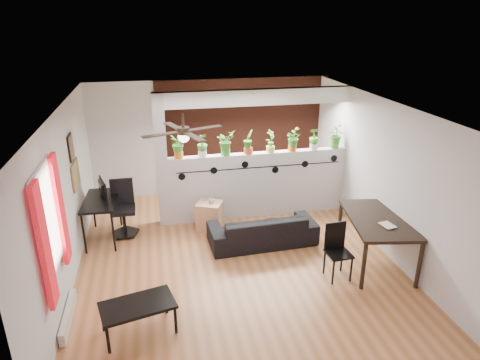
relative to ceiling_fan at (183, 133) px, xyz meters
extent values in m
cube|color=#9B5C32|center=(0.80, 0.30, -2.36)|extent=(6.30, 7.10, 0.10)
cube|color=#B7B7BA|center=(0.80, 3.32, -1.01)|extent=(6.30, 0.04, 2.90)
cube|color=#B7B7BA|center=(0.80, -2.72, -1.01)|extent=(6.30, 0.04, 2.90)
cube|color=#B7B7BA|center=(-1.82, 0.30, -1.01)|extent=(0.04, 7.10, 2.90)
cube|color=#B7B7BA|center=(3.42, 0.30, -1.01)|extent=(0.04, 7.10, 2.90)
cube|color=white|center=(0.80, 0.30, 0.34)|extent=(6.30, 7.10, 0.10)
cube|color=#BCBCC1|center=(1.60, 1.80, -1.64)|extent=(3.60, 0.18, 1.35)
cube|color=white|center=(1.60, 1.80, 0.14)|extent=(3.60, 0.18, 0.30)
cube|color=#BCBCC1|center=(-0.31, 1.80, -1.01)|extent=(0.22, 0.20, 2.60)
cube|color=#9B422D|center=(1.60, 3.27, -1.01)|extent=(3.90, 0.05, 2.60)
cube|color=black|center=(1.60, 1.70, -1.23)|extent=(3.31, 0.01, 0.02)
cylinder|color=black|center=(0.05, 1.70, -1.31)|extent=(0.14, 0.01, 0.14)
cylinder|color=black|center=(0.67, 1.70, -1.23)|extent=(0.14, 0.01, 0.14)
cylinder|color=black|center=(1.29, 1.70, -1.15)|extent=(0.14, 0.01, 0.14)
cylinder|color=black|center=(1.91, 1.70, -1.31)|extent=(0.14, 0.01, 0.14)
cylinder|color=black|center=(2.53, 1.70, -1.23)|extent=(0.14, 0.01, 0.14)
cylinder|color=black|center=(3.15, 1.70, -1.15)|extent=(0.14, 0.01, 0.14)
cube|color=white|center=(-1.78, -0.90, -0.76)|extent=(0.02, 0.95, 1.25)
cube|color=white|center=(-1.77, -0.90, -0.76)|extent=(0.04, 1.05, 1.35)
cube|color=red|center=(-1.73, -1.40, -0.86)|extent=(0.06, 0.30, 1.55)
cube|color=red|center=(-1.73, -0.40, -0.86)|extent=(0.06, 0.30, 1.55)
cube|color=silver|center=(-1.74, -0.90, -2.22)|extent=(0.08, 1.00, 0.18)
cube|color=olive|center=(-1.78, 1.25, -0.96)|extent=(0.03, 0.60, 0.45)
cube|color=#8C7259|center=(-1.78, 1.20, -0.46)|extent=(0.03, 0.30, 0.40)
cube|color=black|center=(-1.78, 1.20, -0.46)|extent=(0.02, 0.34, 0.44)
cylinder|color=black|center=(0.00, 0.00, 0.19)|extent=(0.04, 0.04, 0.20)
cylinder|color=black|center=(0.00, 0.00, 0.04)|extent=(0.18, 0.18, 0.10)
sphere|color=white|center=(0.00, 0.00, -0.05)|extent=(0.17, 0.17, 0.17)
cube|color=black|center=(0.32, 0.12, 0.03)|extent=(0.55, 0.29, 0.01)
cube|color=black|center=(-0.12, 0.32, 0.03)|extent=(0.29, 0.55, 0.01)
cube|color=black|center=(-0.32, -0.12, 0.03)|extent=(0.55, 0.29, 0.01)
cube|color=black|center=(0.12, -0.32, 0.03)|extent=(0.29, 0.55, 0.01)
cylinder|color=orange|center=(0.02, 1.80, -0.90)|extent=(0.17, 0.17, 0.12)
imported|color=#27631C|center=(0.02, 1.80, -0.69)|extent=(0.22, 0.26, 0.35)
cylinder|color=white|center=(0.47, 1.80, -0.90)|extent=(0.16, 0.16, 0.12)
imported|color=#27631C|center=(0.47, 1.80, -0.69)|extent=(0.29, 0.28, 0.35)
cylinder|color=green|center=(0.92, 1.80, -0.90)|extent=(0.18, 0.18, 0.12)
imported|color=#27631C|center=(0.92, 1.80, -0.67)|extent=(0.33, 0.32, 0.39)
cylinder|color=#BD421E|center=(1.37, 1.80, -0.90)|extent=(0.18, 0.18, 0.12)
imported|color=#27631C|center=(1.37, 1.80, -0.68)|extent=(0.32, 0.32, 0.38)
cylinder|color=#EAE452|center=(1.83, 1.80, -0.90)|extent=(0.17, 0.17, 0.12)
imported|color=#27631C|center=(1.83, 1.80, -0.69)|extent=(0.30, 0.29, 0.35)
cylinder|color=#D15B18|center=(2.28, 1.80, -0.90)|extent=(0.16, 0.16, 0.12)
imported|color=#27631C|center=(2.28, 1.80, -0.69)|extent=(0.20, 0.24, 0.35)
cylinder|color=white|center=(2.73, 1.80, -0.90)|extent=(0.16, 0.16, 0.12)
imported|color=#27631C|center=(2.73, 1.80, -0.70)|extent=(0.24, 0.20, 0.34)
cylinder|color=green|center=(3.18, 1.80, -0.90)|extent=(0.17, 0.17, 0.12)
imported|color=#27631C|center=(3.18, 1.80, -0.68)|extent=(0.23, 0.27, 0.37)
imported|color=black|center=(1.38, 0.64, -2.05)|extent=(1.86, 0.80, 0.54)
cube|color=tan|center=(0.52, 1.37, -2.03)|extent=(0.58, 0.56, 0.56)
imported|color=gray|center=(0.57, 1.37, -1.71)|extent=(0.14, 0.14, 0.09)
cube|color=black|center=(-1.45, 1.40, -1.54)|extent=(0.63, 1.13, 0.04)
cylinder|color=black|center=(-1.72, 0.91, -1.94)|extent=(0.04, 0.04, 0.75)
cylinder|color=black|center=(-1.23, 0.88, -1.94)|extent=(0.04, 0.04, 0.75)
cylinder|color=black|center=(-1.67, 1.92, -1.94)|extent=(0.04, 0.04, 0.75)
cylinder|color=black|center=(-1.18, 1.90, -1.94)|extent=(0.04, 0.04, 0.75)
imported|color=black|center=(-1.45, 1.55, -1.43)|extent=(0.31, 0.13, 0.17)
cylinder|color=black|center=(-1.08, 1.46, -2.27)|extent=(0.54, 0.54, 0.04)
cylinder|color=black|center=(-1.08, 1.46, -2.04)|extent=(0.06, 0.06, 0.46)
cube|color=black|center=(-1.08, 1.46, -1.79)|extent=(0.44, 0.44, 0.07)
cube|color=black|center=(-1.08, 1.66, -1.50)|extent=(0.42, 0.07, 0.50)
cube|color=black|center=(3.05, -0.38, -1.51)|extent=(1.18, 1.66, 0.05)
cylinder|color=black|center=(2.51, -1.02, -1.93)|extent=(0.07, 0.07, 0.78)
cylinder|color=black|center=(3.34, -1.17, -1.93)|extent=(0.07, 0.07, 0.78)
cylinder|color=black|center=(2.76, 0.40, -1.93)|extent=(0.07, 0.07, 0.78)
cylinder|color=black|center=(3.59, 0.25, -1.93)|extent=(0.07, 0.07, 0.78)
imported|color=gray|center=(2.95, -0.68, -1.47)|extent=(0.22, 0.27, 0.02)
cube|color=black|center=(2.26, -0.67, -1.88)|extent=(0.38, 0.38, 0.03)
cube|color=black|center=(2.25, -0.51, -1.64)|extent=(0.35, 0.05, 0.46)
cube|color=black|center=(2.12, -0.83, -2.10)|extent=(0.03, 0.03, 0.43)
cube|color=black|center=(2.42, -0.81, -2.10)|extent=(0.03, 0.03, 0.43)
cube|color=black|center=(2.10, -0.52, -1.87)|extent=(0.03, 0.03, 0.88)
cube|color=black|center=(2.40, -0.51, -1.87)|extent=(0.03, 0.03, 0.88)
cube|color=black|center=(-0.79, -1.30, -1.90)|extent=(1.03, 0.72, 0.04)
cylinder|color=black|center=(-1.15, -1.61, -2.12)|extent=(0.04, 0.04, 0.40)
cylinder|color=black|center=(-0.32, -1.41, -2.12)|extent=(0.04, 0.04, 0.40)
cylinder|color=black|center=(-1.26, -1.18, -2.12)|extent=(0.04, 0.04, 0.40)
cylinder|color=black|center=(-0.42, -0.99, -2.12)|extent=(0.04, 0.04, 0.40)
camera|label=1|loc=(-0.43, -6.00, 1.60)|focal=32.00mm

